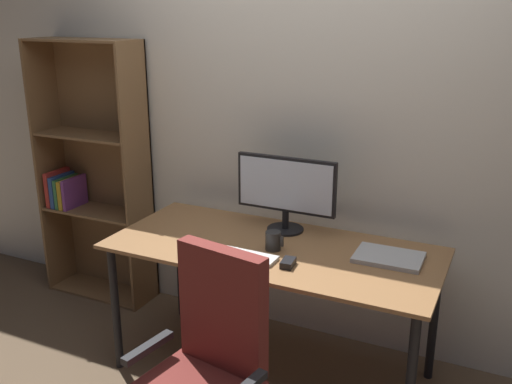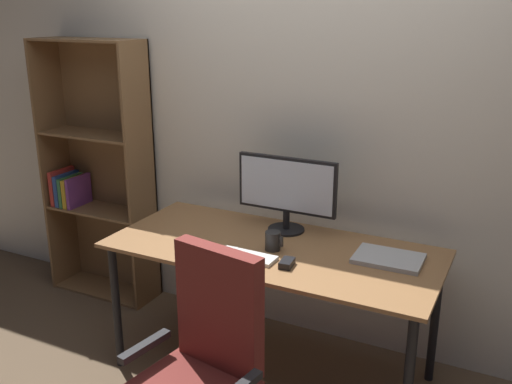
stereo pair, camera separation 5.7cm
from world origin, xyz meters
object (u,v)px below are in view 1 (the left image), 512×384
Objects in this scene: desk at (273,260)px; bookshelf at (93,175)px; keyboard at (248,256)px; laptop at (389,257)px; coffee_mug at (273,241)px; monitor at (286,189)px; mouse at (288,263)px.

bookshelf is at bearing 165.70° from desk.
keyboard is 0.68m from laptop.
desk is 5.80× the size of keyboard.
desk is 0.13m from coffee_mug.
laptop is (0.62, 0.28, 0.00)m from keyboard.
keyboard is 1.53m from bookshelf.
keyboard is at bearing -21.37° from bookshelf.
monitor reaches higher than keyboard.
monitor is 0.47m from keyboard.
laptop is (0.55, 0.13, -0.04)m from coffee_mug.
monitor reaches higher than laptop.
coffee_mug reaches higher than desk.
keyboard reaches higher than desk.
bookshelf is (-1.48, 0.38, 0.18)m from desk.
desk is 0.26m from mouse.
mouse is (0.21, 0.00, 0.01)m from keyboard.
keyboard is 0.17m from coffee_mug.
monitor is 0.65m from laptop.
mouse reaches higher than laptop.
coffee_mug reaches higher than keyboard.
bookshelf is at bearing 159.76° from keyboard.
bookshelf reaches higher than mouse.
mouse is 1.73m from bookshelf.
monitor is at bearing -5.57° from bookshelf.
laptop is (0.41, 0.28, -0.01)m from mouse.
coffee_mug is at bearing 65.32° from keyboard.
mouse is at bearing -48.97° from desk.
laptop is at bearing -7.75° from bookshelf.
bookshelf reaches higher than coffee_mug.
monitor is 5.80× the size of mouse.
bookshelf is at bearing 174.43° from monitor.
keyboard is at bearing -115.81° from coffee_mug.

